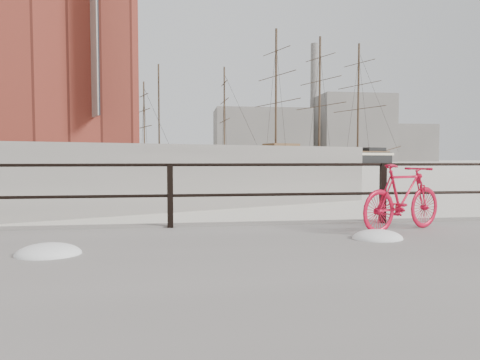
{
  "coord_description": "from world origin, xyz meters",
  "views": [
    {
      "loc": [
        -6.79,
        -6.87,
        1.44
      ],
      "look_at": [
        -5.68,
        1.5,
        1.0
      ],
      "focal_mm": 32.0,
      "sensor_mm": 36.0,
      "label": 1
    }
  ],
  "objects_px": {
    "bicycle": "(403,198)",
    "schooner_mid": "(192,165)",
    "barque_black": "(319,164)",
    "schooner_left": "(119,165)"
  },
  "relations": [
    {
      "from": "bicycle",
      "to": "schooner_mid",
      "type": "xyz_separation_m",
      "value": [
        -1.44,
        81.77,
        -0.85
      ]
    },
    {
      "from": "schooner_mid",
      "to": "barque_black",
      "type": "bearing_deg",
      "value": 12.91
    },
    {
      "from": "barque_black",
      "to": "schooner_mid",
      "type": "bearing_deg",
      "value": 174.9
    },
    {
      "from": "schooner_mid",
      "to": "schooner_left",
      "type": "relative_size",
      "value": 1.3
    },
    {
      "from": "barque_black",
      "to": "schooner_mid",
      "type": "relative_size",
      "value": 1.84
    },
    {
      "from": "bicycle",
      "to": "barque_black",
      "type": "height_order",
      "value": "barque_black"
    },
    {
      "from": "bicycle",
      "to": "schooner_mid",
      "type": "distance_m",
      "value": 81.79
    },
    {
      "from": "schooner_mid",
      "to": "schooner_left",
      "type": "bearing_deg",
      "value": -171.07
    },
    {
      "from": "schooner_left",
      "to": "barque_black",
      "type": "bearing_deg",
      "value": -4.91
    },
    {
      "from": "bicycle",
      "to": "schooner_left",
      "type": "distance_m",
      "value": 80.1
    }
  ]
}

